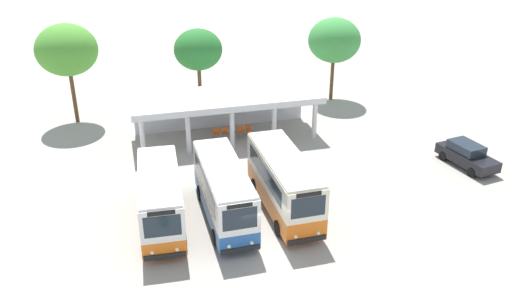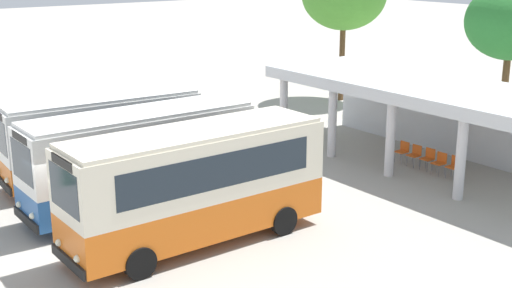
# 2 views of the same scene
# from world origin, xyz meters

# --- Properties ---
(ground_plane) EXTENTS (180.00, 180.00, 0.00)m
(ground_plane) POSITION_xyz_m (0.00, 0.00, 0.00)
(ground_plane) COLOR #A39E93
(city_bus_nearest_orange) EXTENTS (2.64, 7.45, 3.24)m
(city_bus_nearest_orange) POSITION_xyz_m (-4.83, 3.04, 1.79)
(city_bus_nearest_orange) COLOR black
(city_bus_nearest_orange) RESTS_ON ground
(city_bus_second_in_row) EXTENTS (2.26, 7.86, 3.32)m
(city_bus_second_in_row) POSITION_xyz_m (-1.32, 2.83, 1.83)
(city_bus_second_in_row) COLOR black
(city_bus_second_in_row) RESTS_ON ground
(city_bus_middle_cream) EXTENTS (2.39, 7.96, 3.46)m
(city_bus_middle_cream) POSITION_xyz_m (2.19, 2.79, 1.90)
(city_bus_middle_cream) COLOR black
(city_bus_middle_cream) RESTS_ON ground
(terminal_canopy) EXTENTS (14.18, 5.09, 3.40)m
(terminal_canopy) POSITION_xyz_m (1.24, 14.59, 2.58)
(terminal_canopy) COLOR silver
(terminal_canopy) RESTS_ON ground
(waiting_chair_end_by_column) EXTENTS (0.45, 0.45, 0.86)m
(waiting_chair_end_by_column) POSITION_xyz_m (0.38, 13.81, 0.52)
(waiting_chair_end_by_column) COLOR slate
(waiting_chair_end_by_column) RESTS_ON ground
(waiting_chair_second_from_end) EXTENTS (0.45, 0.45, 0.86)m
(waiting_chair_second_from_end) POSITION_xyz_m (1.02, 13.80, 0.52)
(waiting_chair_second_from_end) COLOR slate
(waiting_chair_second_from_end) RESTS_ON ground
(waiting_chair_middle_seat) EXTENTS (0.45, 0.45, 0.86)m
(waiting_chair_middle_seat) POSITION_xyz_m (1.66, 13.85, 0.52)
(waiting_chair_middle_seat) COLOR slate
(waiting_chair_middle_seat) RESTS_ON ground
(waiting_chair_fourth_seat) EXTENTS (0.45, 0.45, 0.86)m
(waiting_chair_fourth_seat) POSITION_xyz_m (2.30, 13.75, 0.52)
(waiting_chair_fourth_seat) COLOR slate
(waiting_chair_fourth_seat) RESTS_ON ground
(waiting_chair_fifth_seat) EXTENTS (0.45, 0.45, 0.86)m
(waiting_chair_fifth_seat) POSITION_xyz_m (2.94, 13.80, 0.52)
(waiting_chair_fifth_seat) COLOR slate
(waiting_chair_fifth_seat) RESTS_ON ground
(roadside_tree_behind_canopy) EXTENTS (4.08, 4.08, 7.05)m
(roadside_tree_behind_canopy) POSITION_xyz_m (0.32, 20.61, 5.29)
(roadside_tree_behind_canopy) COLOR brown
(roadside_tree_behind_canopy) RESTS_ON ground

